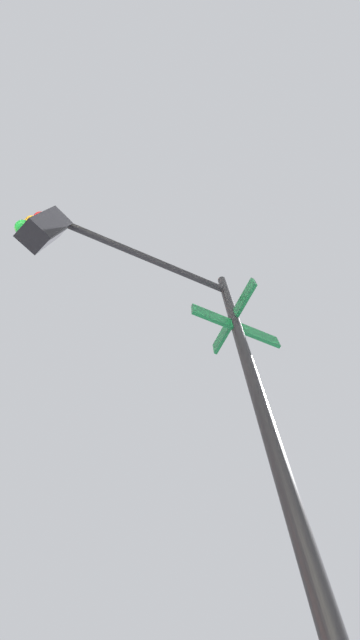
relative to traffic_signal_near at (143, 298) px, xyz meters
name	(u,v)px	position (x,y,z in m)	size (l,w,h in m)	color
traffic_signal_near	(143,298)	(0.00, 0.00, 0.00)	(1.61, 2.91, 5.66)	black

